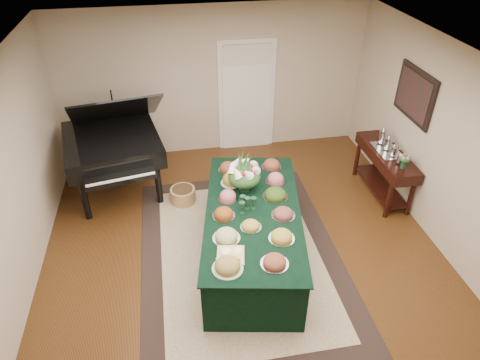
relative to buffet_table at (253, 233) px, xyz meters
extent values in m
plane|color=black|center=(-0.11, 0.05, -0.40)|extent=(6.00, 6.00, 0.00)
cube|color=black|center=(-0.16, 0.02, -0.40)|extent=(2.72, 3.81, 0.01)
cube|color=beige|center=(-0.16, 0.02, -0.39)|extent=(2.18, 3.26, 0.01)
cube|color=white|center=(0.49, 3.03, 0.65)|extent=(1.05, 0.04, 2.10)
cube|color=white|center=(0.49, 3.01, 0.60)|extent=(0.90, 0.06, 2.00)
cube|color=black|center=(0.00, 0.00, -0.01)|extent=(1.61, 2.71, 0.78)
cube|color=black|center=(0.00, 0.00, 0.38)|extent=(1.68, 2.78, 0.02)
cylinder|color=#B8B8C1|center=(0.36, 0.24, 0.40)|extent=(0.36, 0.36, 0.01)
ellipsoid|color=#325215|center=(0.36, 0.24, 0.45)|extent=(0.29, 0.29, 0.08)
cylinder|color=#B8B8C1|center=(0.23, -0.59, 0.40)|extent=(0.31, 0.31, 0.01)
ellipsoid|color=gold|center=(0.23, -0.59, 0.45)|extent=(0.26, 0.26, 0.08)
cylinder|color=#B8B8C1|center=(-0.10, -0.32, 0.40)|extent=(0.27, 0.27, 0.01)
ellipsoid|color=gold|center=(-0.10, -0.32, 0.43)|extent=(0.22, 0.22, 0.06)
cylinder|color=#B8B8C1|center=(0.44, 0.58, 0.40)|extent=(0.29, 0.29, 0.01)
ellipsoid|color=#CE676E|center=(0.44, 0.58, 0.46)|extent=(0.23, 0.23, 0.10)
cylinder|color=#B8B8C1|center=(0.36, -0.17, 0.40)|extent=(0.31, 0.31, 0.01)
ellipsoid|color=brown|center=(0.36, -0.17, 0.44)|extent=(0.25, 0.25, 0.07)
cylinder|color=#B8B8C1|center=(0.48, 0.96, 0.40)|extent=(0.30, 0.30, 0.01)
ellipsoid|color=brown|center=(0.48, 0.96, 0.45)|extent=(0.25, 0.25, 0.09)
cylinder|color=#B8B8C1|center=(-0.39, -0.05, 0.40)|extent=(0.29, 0.29, 0.01)
ellipsoid|color=brown|center=(-0.39, -0.05, 0.45)|extent=(0.24, 0.24, 0.08)
cylinder|color=#B8B8C1|center=(0.16, 0.94, 0.40)|extent=(0.30, 0.30, 0.01)
ellipsoid|color=olive|center=(0.16, 0.94, 0.45)|extent=(0.24, 0.24, 0.09)
cylinder|color=#B8B8C1|center=(0.04, -0.97, 0.40)|extent=(0.32, 0.32, 0.01)
ellipsoid|color=brown|center=(0.04, -0.97, 0.44)|extent=(0.26, 0.26, 0.07)
cylinder|color=#ABB5AB|center=(-0.18, 0.65, 0.40)|extent=(0.29, 0.29, 0.01)
ellipsoid|color=gold|center=(-0.18, 0.65, 0.47)|extent=(0.24, 0.24, 0.12)
cylinder|color=#B8B8C1|center=(-0.18, 1.00, 0.40)|extent=(0.28, 0.28, 0.01)
ellipsoid|color=brown|center=(-0.18, 1.00, 0.45)|extent=(0.23, 0.23, 0.09)
cylinder|color=#B8B8C1|center=(-0.28, 0.29, 0.40)|extent=(0.27, 0.27, 0.01)
ellipsoid|color=#CE676E|center=(-0.28, 0.29, 0.45)|extent=(0.22, 0.22, 0.10)
cylinder|color=#B8B8C1|center=(-0.42, -0.46, 0.40)|extent=(0.33, 0.33, 0.01)
ellipsoid|color=#C9C27E|center=(-0.42, -0.46, 0.45)|extent=(0.27, 0.27, 0.08)
cylinder|color=#ABB5AB|center=(-0.48, -0.95, 0.40)|extent=(0.35, 0.35, 0.01)
ellipsoid|color=olive|center=(-0.48, -0.95, 0.46)|extent=(0.29, 0.29, 0.10)
cube|color=tan|center=(-0.42, -0.76, 0.40)|extent=(0.36, 0.36, 0.02)
ellipsoid|color=white|center=(-0.47, -0.71, 0.45)|extent=(0.14, 0.14, 0.08)
ellipsoid|color=white|center=(-0.33, -0.72, 0.45)|extent=(0.12, 0.12, 0.07)
cube|color=orange|center=(-0.38, -0.85, 0.44)|extent=(0.10, 0.08, 0.05)
cylinder|color=#153522|center=(-0.03, 0.48, 0.48)|extent=(0.17, 0.17, 0.17)
ellipsoid|color=#295823|center=(-0.03, 0.48, 0.61)|extent=(0.44, 0.44, 0.29)
cylinder|color=black|center=(-2.34, 1.24, -0.04)|extent=(0.10, 0.10, 0.72)
cylinder|color=black|center=(-1.23, 1.45, -0.04)|extent=(0.10, 0.10, 0.72)
cylinder|color=black|center=(-2.02, 2.61, -0.04)|extent=(0.10, 0.10, 0.72)
cube|color=black|center=(-1.89, 1.95, 0.47)|extent=(1.69, 1.77, 0.31)
cube|color=black|center=(-1.74, 1.10, 0.37)|extent=(1.05, 0.40, 0.10)
cube|color=black|center=(-1.77, 2.13, 0.97)|extent=(1.56, 1.34, 0.79)
cylinder|color=#9D733F|center=(-0.86, 1.40, -0.28)|extent=(0.40, 0.40, 0.25)
cylinder|color=black|center=(2.20, 0.46, -0.09)|extent=(0.07, 0.07, 0.63)
cylinder|color=black|center=(2.56, 0.46, -0.09)|extent=(0.07, 0.07, 0.63)
cylinder|color=black|center=(2.20, 1.66, -0.09)|extent=(0.07, 0.07, 0.63)
cylinder|color=black|center=(2.56, 1.66, -0.09)|extent=(0.07, 0.07, 0.63)
cube|color=black|center=(2.38, 1.06, 0.32)|extent=(0.45, 1.42, 0.18)
cube|color=black|center=(2.38, 1.06, -0.25)|extent=(0.38, 1.25, 0.03)
cube|color=#B8B8C1|center=(2.38, 1.09, 0.42)|extent=(0.34, 0.58, 0.02)
cylinder|color=#153522|center=(2.38, 0.59, 0.47)|extent=(0.08, 0.08, 0.12)
ellipsoid|color=#C47F8D|center=(2.38, 0.59, 0.58)|extent=(0.18, 0.18, 0.12)
cube|color=black|center=(2.61, 1.06, 1.35)|extent=(0.04, 0.95, 0.75)
cube|color=#461221|center=(2.58, 1.06, 1.35)|extent=(0.01, 0.82, 0.62)
camera|label=1|loc=(-0.93, -4.23, 3.86)|focal=32.00mm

